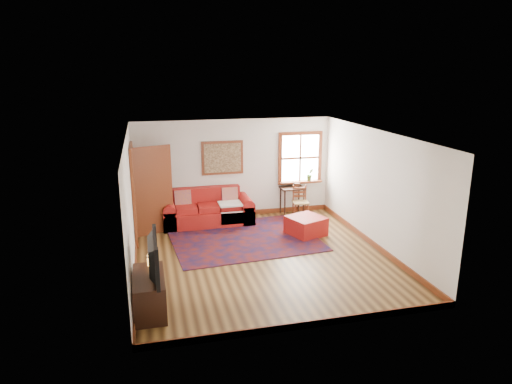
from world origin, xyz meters
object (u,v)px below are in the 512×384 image
object	(u,v)px
red_ottoman	(306,226)
red_leather_sofa	(208,212)
ladder_back_chair	(300,201)
media_cabinet	(149,293)
side_table	(292,192)

from	to	relation	value
red_ottoman	red_leather_sofa	bearing A→B (deg)	126.60
red_ottoman	ladder_back_chair	bearing A→B (deg)	56.26
red_leather_sofa	red_ottoman	xyz separation A→B (m)	(2.08, -1.33, -0.07)
red_leather_sofa	media_cabinet	world-z (taller)	red_leather_sofa
red_ottoman	side_table	world-z (taller)	side_table
red_leather_sofa	ladder_back_chair	size ratio (longest dim) A/B	2.67
side_table	media_cabinet	bearing A→B (deg)	-131.78
red_leather_sofa	red_ottoman	bearing A→B (deg)	-32.65
red_leather_sofa	red_ottoman	distance (m)	2.47
red_leather_sofa	ladder_back_chair	distance (m)	2.37
media_cabinet	side_table	bearing A→B (deg)	48.22
red_leather_sofa	ladder_back_chair	bearing A→B (deg)	-2.11
media_cabinet	red_ottoman	bearing A→B (deg)	36.56
side_table	media_cabinet	xyz separation A→B (m)	(-3.72, -4.17, -0.31)
red_leather_sofa	red_ottoman	size ratio (longest dim) A/B	2.96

